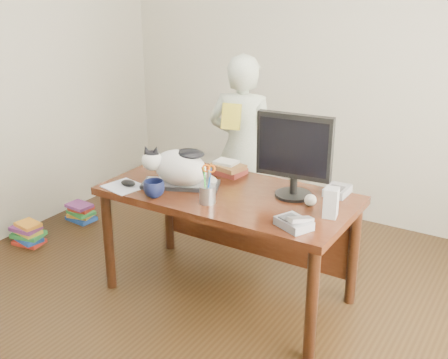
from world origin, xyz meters
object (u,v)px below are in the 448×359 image
cat (178,166)px  book_pile_a (28,234)px  baseball (310,200)px  speaker (331,203)px  keyboard (181,184)px  book_stack (227,168)px  coffee_mug (154,189)px  desk (234,209)px  mouse (128,183)px  pen_cup (208,192)px  calculator (337,191)px  phone (294,223)px  book_pile_b (81,212)px  monitor (294,151)px  person (242,150)px

cat → book_pile_a: cat is taller
baseball → speaker: bearing=-28.1°
keyboard → book_stack: 0.39m
keyboard → coffee_mug: size_ratio=4.03×
desk → cat: size_ratio=3.46×
speaker → mouse: bearing=179.9°
pen_cup → calculator: pen_cup is taller
phone → book_pile_b: (-2.30, 0.61, -0.71)m
speaker → book_pile_b: speaker is taller
cat → mouse: size_ratio=3.88×
cat → mouse: bearing=-171.8°
phone → book_pile_a: phone is taller
monitor → phone: (0.19, -0.39, -0.27)m
desk → baseball: 0.56m
calculator → book_pile_b: calculator is taller
monitor → phone: monitor is taller
cat → calculator: (0.93, 0.41, -0.11)m
person → speaker: bearing=129.0°
calculator → desk: bearing=-157.8°
coffee_mug → calculator: coffee_mug is taller
desk → book_stack: bearing=130.5°
cat → mouse: 0.34m
monitor → cat: bearing=-168.4°
mouse → calculator: (1.21, 0.58, 0.00)m
desk → calculator: size_ratio=8.95×
monitor → person: 1.06m
mouse → pen_cup: bearing=16.2°
monitor → mouse: (-0.99, -0.39, -0.27)m
desk → baseball: bearing=-1.3°
keyboard → baseball: bearing=-14.2°
keyboard → book_pile_a: (-1.44, -0.12, -0.68)m
pen_cup → book_pile_a: pen_cup is taller
mouse → baseball: 1.18m
keyboard → phone: 0.91m
book_pile_a → mouse: bearing=-3.0°
book_stack → calculator: bearing=9.8°
coffee_mug → baseball: size_ratio=1.83×
baseball → book_pile_a: 2.40m
phone → calculator: 0.58m
desk → speaker: 0.74m
book_pile_b → book_stack: bearing=-2.3°
keyboard → pen_cup: bearing=-48.6°
desk → person: (-0.37, 0.74, 0.14)m
coffee_mug → calculator: (0.96, 0.63, -0.03)m
desk → keyboard: size_ratio=3.01×
baseball → calculator: (0.07, 0.26, -0.01)m
pen_cup → keyboard: bearing=155.4°
monitor → book_pile_b: bearing=168.6°
mouse → calculator: size_ratio=0.67×
person → baseball: bearing=127.4°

